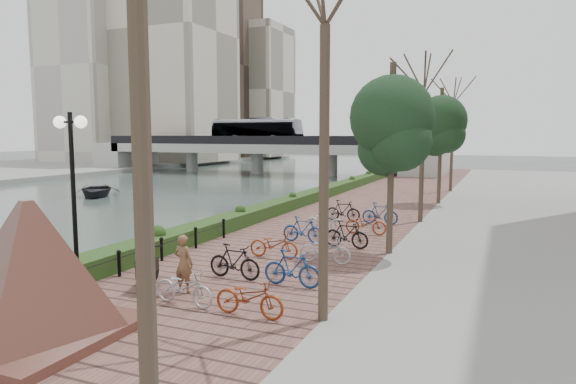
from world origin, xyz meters
The scene contains 13 objects.
river_water centered at (-15.00, 25.00, 0.01)m, with size 30.00×130.00×0.02m, color #41524A.
promenade centered at (4.00, 17.50, 0.25)m, with size 8.00×75.00×0.50m, color brown.
hedge centered at (0.60, 20.00, 0.80)m, with size 1.10×56.00×0.60m, color #1B3B15.
chain_fence centered at (1.40, 2.00, 0.85)m, with size 0.10×14.10×0.70m.
granite_monument centered at (2.89, -1.23, 1.92)m, with size 5.14×5.14×2.81m.
lamppost centered at (1.39, 1.43, 3.88)m, with size 1.02×0.32×4.67m.
motorcycle centered at (2.81, 2.54, 1.00)m, with size 0.50×1.60×1.00m, color black, non-canonical shape.
pedestrian centered at (4.00, 2.48, 1.27)m, with size 0.56×0.37×1.53m, color brown.
bicycle_parking centered at (5.50, 7.94, 0.97)m, with size 2.40×14.69×1.00m.
street_trees centered at (8.00, 12.68, 3.69)m, with size 3.20×37.12×6.80m.
bridge centered at (-15.02, 45.00, 3.37)m, with size 36.00×10.77×6.50m.
boat centered at (-16.25, 20.67, 0.48)m, with size 3.19×4.47×0.93m, color black.
far_buildings centered at (-41.66, 65.91, 16.12)m, with size 35.00×38.00×38.00m.
Camera 1 is at (11.60, -8.46, 4.62)m, focal length 32.00 mm.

